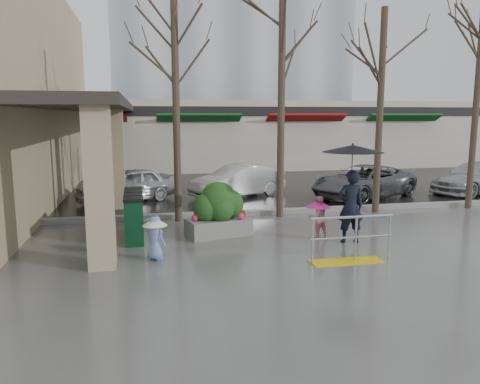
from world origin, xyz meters
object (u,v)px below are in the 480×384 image
object	(u,v)px
tree_mideast	(382,61)
child_blue	(155,234)
news_boxes	(134,215)
car_c	(364,182)
car_d	(476,178)
child_pink	(318,214)
car_b	(238,181)
tree_west	(175,48)
car_a	(127,185)
tree_midwest	(282,46)
planter	(219,210)
handrail	(350,245)
woman	(351,181)

from	to	relation	value
tree_mideast	child_blue	bearing A→B (deg)	-152.59
news_boxes	car_c	world-z (taller)	car_c
car_c	car_d	bearing A→B (deg)	65.47
child_blue	car_c	world-z (taller)	car_c
child_pink	child_blue	world-z (taller)	child_pink
car_b	car_c	xyz separation A→B (m)	(4.76, -1.14, 0.00)
child_blue	news_boxes	xyz separation A→B (m)	(-0.49, 2.13, 0.00)
tree_west	car_c	bearing A→B (deg)	19.70
tree_west	car_a	world-z (taller)	tree_west
tree_midwest	planter	distance (m)	5.45
tree_west	tree_mideast	world-z (taller)	tree_west
car_b	child_pink	bearing A→B (deg)	-17.37
tree_midwest	planter	size ratio (longest dim) A/B	3.86
handrail	planter	distance (m)	3.75
tree_west	child_pink	distance (m)	6.24
tree_midwest	news_boxes	distance (m)	6.65
handrail	news_boxes	xyz separation A→B (m)	(-4.64, 3.15, 0.22)
news_boxes	car_d	xyz separation A→B (m)	(13.73, 4.43, 0.03)
woman	car_b	size ratio (longest dim) A/B	0.65
planter	woman	bearing A→B (deg)	-23.06
handrail	car_c	distance (m)	8.45
car_c	planter	bearing A→B (deg)	-80.61
handrail	planter	xyz separation A→B (m)	(-2.44, 2.83, 0.32)
child_pink	car_a	size ratio (longest dim) A/B	0.30
planter	car_c	bearing A→B (deg)	35.52
tree_mideast	woman	xyz separation A→B (m)	(-2.45, -3.30, -3.31)
handrail	planter	size ratio (longest dim) A/B	1.05
child_pink	car_d	bearing A→B (deg)	-157.26
tree_west	car_c	world-z (taller)	tree_west
tree_mideast	child_pink	bearing A→B (deg)	-138.25
tree_mideast	car_c	xyz separation A→B (m)	(0.87, 2.64, -4.23)
handrail	news_boxes	size ratio (longest dim) A/B	0.89
handrail	car_d	bearing A→B (deg)	39.82
tree_midwest	car_d	world-z (taller)	tree_midwest
car_d	car_b	bearing A→B (deg)	-114.03
planter	car_b	distance (m)	5.99
tree_mideast	child_blue	world-z (taller)	tree_mideast
car_a	tree_mideast	bearing A→B (deg)	34.66
car_c	car_d	world-z (taller)	same
tree_west	planter	distance (m)	4.90
tree_midwest	child_blue	size ratio (longest dim) A/B	7.00
tree_west	tree_midwest	size ratio (longest dim) A/B	0.97
car_d	child_blue	bearing A→B (deg)	-81.87
tree_mideast	news_boxes	size ratio (longest dim) A/B	3.05
child_blue	news_boxes	distance (m)	2.19
child_pink	news_boxes	bearing A→B (deg)	-22.14
tree_west	woman	distance (m)	6.31
planter	news_boxes	distance (m)	2.23
planter	car_d	size ratio (longest dim) A/B	0.42
car_c	car_d	xyz separation A→B (m)	(5.08, 0.14, 0.00)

